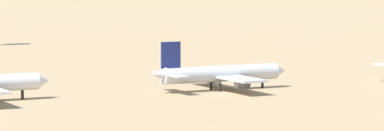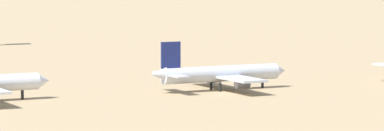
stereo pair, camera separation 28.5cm
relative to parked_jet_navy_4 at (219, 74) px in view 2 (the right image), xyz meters
The scene contains 2 objects.
ground 7.35m from the parked_jet_navy_4, 100.20° to the right, with size 4000.00×4000.00×0.00m, color #9E8460.
parked_jet_navy_4 is the anchor object (origin of this frame).
Camera 2 is at (-105.10, -227.08, 29.32)m, focal length 106.24 mm.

